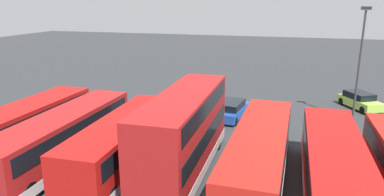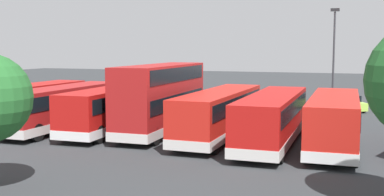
% 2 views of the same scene
% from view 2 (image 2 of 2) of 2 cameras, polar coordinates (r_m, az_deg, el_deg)
% --- Properties ---
extents(ground_plane, '(140.00, 140.00, 0.00)m').
position_cam_2_polar(ground_plane, '(41.32, 2.47, -1.80)').
color(ground_plane, '#2D3033').
extents(bus_single_deck_near_end, '(2.83, 11.21, 2.95)m').
position_cam_2_polar(bus_single_deck_near_end, '(27.93, 16.75, -2.51)').
color(bus_single_deck_near_end, red).
rests_on(bus_single_deck_near_end, ground).
extents(bus_single_deck_second, '(2.71, 11.97, 2.95)m').
position_cam_2_polar(bus_single_deck_second, '(28.14, 9.72, -2.27)').
color(bus_single_deck_second, '#B71411').
rests_on(bus_single_deck_second, ground).
extents(bus_single_deck_third, '(2.74, 11.88, 2.95)m').
position_cam_2_polar(bus_single_deck_third, '(29.78, 3.36, -1.73)').
color(bus_single_deck_third, red).
rests_on(bus_single_deck_third, ground).
extents(bus_double_decker_fourth, '(2.80, 10.49, 4.55)m').
position_cam_2_polar(bus_double_decker_fourth, '(31.21, -3.71, 0.15)').
color(bus_double_decker_fourth, '#A51919').
rests_on(bus_double_decker_fourth, ground).
extents(bus_single_deck_fifth, '(2.90, 10.64, 2.95)m').
position_cam_2_polar(bus_single_deck_fifth, '(32.35, -9.58, -1.18)').
color(bus_single_deck_fifth, '#B71411').
rests_on(bus_single_deck_fifth, ground).
extents(bus_single_deck_sixth, '(2.66, 11.66, 2.95)m').
position_cam_2_polar(bus_single_deck_sixth, '(34.22, -15.23, -0.91)').
color(bus_single_deck_sixth, '#A51919').
rests_on(bus_single_deck_sixth, ground).
extents(bus_single_deck_seventh, '(2.63, 11.44, 2.95)m').
position_cam_2_polar(bus_single_deck_seventh, '(36.52, -19.18, -0.61)').
color(bus_single_deck_seventh, '#B71411').
rests_on(bus_single_deck_seventh, ground).
extents(car_hatchback_silver, '(2.36, 4.75, 1.43)m').
position_cam_2_polar(car_hatchback_silver, '(40.67, 3.05, -0.93)').
color(car_hatchback_silver, '#1E479E').
rests_on(car_hatchback_silver, ground).
extents(car_small_green, '(3.59, 4.41, 1.43)m').
position_cam_2_polar(car_small_green, '(44.89, 18.12, -0.56)').
color(car_small_green, '#A5D14C').
rests_on(car_small_green, ground).
extents(lamp_post_tall, '(0.70, 0.30, 8.84)m').
position_cam_2_polar(lamp_post_tall, '(40.69, 16.69, 5.06)').
color(lamp_post_tall, '#38383D').
rests_on(lamp_post_tall, ground).
extents(waste_bin_yellow, '(0.60, 0.60, 0.95)m').
position_cam_2_polar(waste_bin_yellow, '(39.63, -6.31, -1.47)').
color(waste_bin_yellow, '#197F33').
rests_on(waste_bin_yellow, ground).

